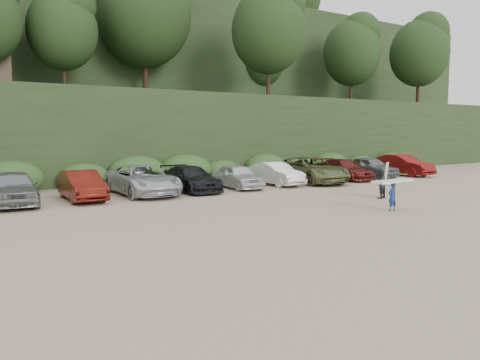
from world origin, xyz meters
TOP-DOWN VIEW (x-y plane):
  - ground at (0.00, 0.00)m, footprint 120.00×120.00m
  - hillside_backdrop at (-0.26, 35.93)m, footprint 90.00×41.50m
  - parked_cars at (-2.65, 9.86)m, footprint 39.86×6.09m
  - child_surfer at (3.64, -0.33)m, footprint 2.20×0.80m
  - adult_surfer at (6.10, 2.44)m, footprint 1.24×0.74m

SIDE VIEW (x-z plane):
  - ground at x=0.00m, z-range 0.00..0.00m
  - adult_surfer at x=6.10m, z-range -0.12..1.64m
  - parked_cars at x=-2.65m, z-range -0.06..1.58m
  - child_surfer at x=3.64m, z-range 0.23..1.52m
  - hillside_backdrop at x=-0.26m, z-range -2.78..25.22m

